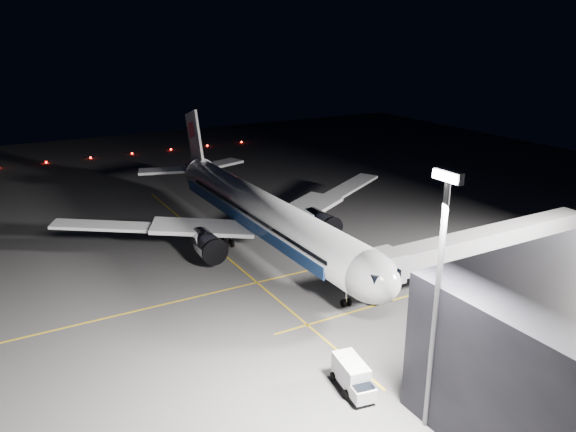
# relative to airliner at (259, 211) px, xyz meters

# --- Properties ---
(ground) EXTENTS (200.00, 200.00, 0.00)m
(ground) POSITION_rel_airliner_xyz_m (1.08, 0.00, -5.16)
(ground) COLOR #4C4C4F
(ground) RESTS_ON ground
(guide_line_main) EXTENTS (0.25, 80.00, 0.01)m
(guide_line_main) POSITION_rel_airliner_xyz_m (11.08, 0.00, -5.16)
(guide_line_main) COLOR gold
(guide_line_main) RESTS_ON ground
(guide_line_cross) EXTENTS (70.00, 0.25, 0.01)m
(guide_line_cross) POSITION_rel_airliner_xyz_m (1.08, -6.00, -5.16)
(guide_line_cross) COLOR gold
(guide_line_cross) RESTS_ON ground
(guide_line_side) EXTENTS (0.25, 40.00, 0.01)m
(guide_line_side) POSITION_rel_airliner_xyz_m (23.08, 10.00, -5.16)
(guide_line_side) COLOR gold
(guide_line_side) RESTS_ON ground
(airliner) EXTENTS (61.48, 54.22, 16.64)m
(airliner) POSITION_rel_airliner_xyz_m (0.00, 0.00, 0.00)
(airliner) COLOR silver
(airliner) RESTS_ON ground
(jet_bridge) EXTENTS (3.60, 34.40, 6.30)m
(jet_bridge) POSITION_rel_airliner_xyz_m (23.08, 18.06, -0.58)
(jet_bridge) COLOR #B2B2B7
(jet_bridge) RESTS_ON ground
(floodlight_mast_south) EXTENTS (2.40, 0.67, 20.70)m
(floodlight_mast_south) POSITION_rel_airliner_xyz_m (41.08, -6.01, 7.21)
(floodlight_mast_south) COLOR #59595E
(floodlight_mast_south) RESTS_ON ground
(taxiway_lights) EXTENTS (0.44, 60.44, 0.44)m
(taxiway_lights) POSITION_rel_airliner_xyz_m (-70.92, 0.00, -4.94)
(taxiway_lights) COLOR #FF140A
(taxiway_lights) RESTS_ON ground
(service_truck) EXTENTS (5.38, 2.90, 2.61)m
(service_truck) POSITION_rel_airliner_xyz_m (34.59, -8.40, -3.77)
(service_truck) COLOR silver
(service_truck) RESTS_ON ground
(baggage_tug) EXTENTS (3.08, 2.79, 1.83)m
(baggage_tug) POSITION_rel_airliner_xyz_m (-7.29, 11.56, -4.32)
(baggage_tug) COLOR black
(baggage_tug) RESTS_ON ground
(safety_cone_a) EXTENTS (0.42, 0.42, 0.63)m
(safety_cone_a) POSITION_rel_airliner_xyz_m (-5.67, 10.66, -4.85)
(safety_cone_a) COLOR #FF4C0A
(safety_cone_a) RESTS_ON ground
(safety_cone_b) EXTENTS (0.37, 0.37, 0.56)m
(safety_cone_b) POSITION_rel_airliner_xyz_m (3.24, 5.23, -4.88)
(safety_cone_b) COLOR #FF4C0A
(safety_cone_b) RESTS_ON ground
(safety_cone_c) EXTENTS (0.35, 0.35, 0.53)m
(safety_cone_c) POSITION_rel_airliner_xyz_m (-3.19, 8.93, -4.90)
(safety_cone_c) COLOR #FF4C0A
(safety_cone_c) RESTS_ON ground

